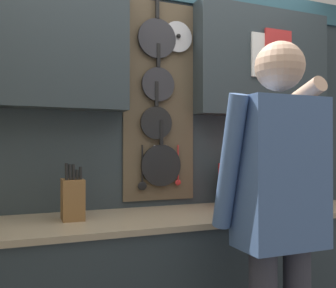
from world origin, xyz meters
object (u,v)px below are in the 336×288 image
(microwave, at_px, (266,185))
(knife_block, at_px, (73,199))
(utensil_crock, at_px, (318,191))
(person, at_px, (278,203))

(microwave, bearing_deg, knife_block, 179.97)
(knife_block, distance_m, utensil_crock, 1.63)
(utensil_crock, bearing_deg, knife_block, -179.98)
(person, bearing_deg, knife_block, 141.25)
(microwave, xyz_separation_m, knife_block, (-1.20, 0.00, -0.03))
(utensil_crock, xyz_separation_m, person, (-0.84, -0.64, 0.05))
(knife_block, bearing_deg, person, -38.75)
(knife_block, relative_size, person, 0.17)
(utensil_crock, height_order, person, person)
(knife_block, xyz_separation_m, utensil_crock, (1.63, 0.00, -0.03))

